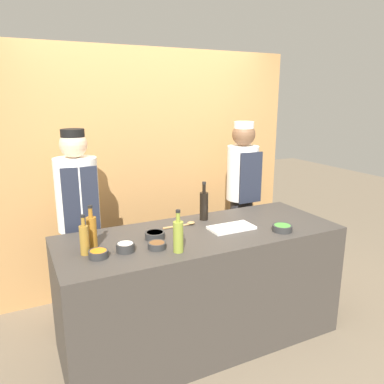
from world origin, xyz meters
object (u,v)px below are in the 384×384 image
object	(u,v)px
bottle_oil	(178,236)
sauce_bowl_white	(125,247)
sauce_bowl_yellow	(155,235)
chef_right	(242,197)
sauce_bowl_orange	(98,254)
cutting_board	(231,228)
bottle_amber	(92,231)
bottle_vinegar	(84,239)
sauce_bowl_brown	(157,245)
bottle_soy	(204,205)
chef_left	(79,222)
wooden_spoon	(184,224)
sauce_bowl_green	(282,228)

from	to	relation	value
bottle_oil	sauce_bowl_white	bearing A→B (deg)	152.99
sauce_bowl_yellow	chef_right	distance (m)	1.34
sauce_bowl_orange	cutting_board	distance (m)	1.06
bottle_amber	chef_right	size ratio (longest dim) A/B	0.18
chef_right	sauce_bowl_white	bearing A→B (deg)	-151.91
cutting_board	sauce_bowl_yellow	bearing A→B (deg)	174.13
sauce_bowl_yellow	bottle_vinegar	distance (m)	0.52
sauce_bowl_brown	bottle_oil	distance (m)	0.18
sauce_bowl_yellow	sauce_bowl_white	distance (m)	0.29
bottle_soy	chef_left	bearing A→B (deg)	157.28
sauce_bowl_brown	sauce_bowl_orange	bearing A→B (deg)	176.26
sauce_bowl_orange	sauce_bowl_brown	world-z (taller)	sauce_bowl_orange
sauce_bowl_yellow	sauce_bowl_brown	size ratio (longest dim) A/B	1.14
bottle_amber	wooden_spoon	distance (m)	0.77
bottle_vinegar	sauce_bowl_green	bearing A→B (deg)	-8.64
sauce_bowl_white	cutting_board	distance (m)	0.88
sauce_bowl_yellow	chef_left	xyz separation A→B (m)	(-0.43, 0.64, -0.03)
sauce_bowl_brown	wooden_spoon	world-z (taller)	sauce_bowl_brown
sauce_bowl_yellow	sauce_bowl_white	size ratio (longest dim) A/B	1.15
bottle_vinegar	bottle_amber	bearing A→B (deg)	54.18
wooden_spoon	sauce_bowl_white	bearing A→B (deg)	-153.14
bottle_amber	chef_left	distance (m)	0.61
sauce_bowl_brown	sauce_bowl_white	xyz separation A→B (m)	(-0.21, 0.05, 0.01)
wooden_spoon	chef_left	bearing A→B (deg)	147.36
cutting_board	bottle_soy	bearing A→B (deg)	106.55
sauce_bowl_white	bottle_vinegar	bearing A→B (deg)	164.36
cutting_board	bottle_vinegar	size ratio (longest dim) A/B	1.30
bottle_soy	chef_left	world-z (taller)	chef_left
sauce_bowl_brown	bottle_oil	bearing A→B (deg)	-47.03
cutting_board	bottle_vinegar	distance (m)	1.13
sauce_bowl_orange	sauce_bowl_brown	distance (m)	0.39
sauce_bowl_green	bottle_soy	size ratio (longest dim) A/B	0.47
sauce_bowl_orange	sauce_bowl_green	bearing A→B (deg)	-5.39
bottle_vinegar	chef_right	xyz separation A→B (m)	(1.69, 0.69, -0.08)
sauce_bowl_green	bottle_oil	size ratio (longest dim) A/B	0.52
sauce_bowl_green	sauce_bowl_yellow	bearing A→B (deg)	163.56
sauce_bowl_brown	sauce_bowl_white	world-z (taller)	sauce_bowl_white
wooden_spoon	chef_left	distance (m)	0.88
sauce_bowl_green	sauce_bowl_white	world-z (taller)	sauce_bowl_white
sauce_bowl_white	bottle_amber	bearing A→B (deg)	138.39
chef_right	sauce_bowl_green	bearing A→B (deg)	-104.16
sauce_bowl_green	sauce_bowl_white	xyz separation A→B (m)	(-1.20, 0.15, 0.01)
bottle_amber	sauce_bowl_green	bearing A→B (deg)	-12.78
bottle_amber	chef_right	xyz separation A→B (m)	(1.62, 0.60, -0.10)
cutting_board	wooden_spoon	size ratio (longest dim) A/B	1.28
sauce_bowl_white	bottle_oil	distance (m)	0.37
sauce_bowl_orange	wooden_spoon	xyz separation A→B (m)	(0.76, 0.31, -0.01)
sauce_bowl_orange	sauce_bowl_yellow	size ratio (longest dim) A/B	0.88
cutting_board	bottle_amber	distance (m)	1.07
sauce_bowl_green	sauce_bowl_orange	world-z (taller)	same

